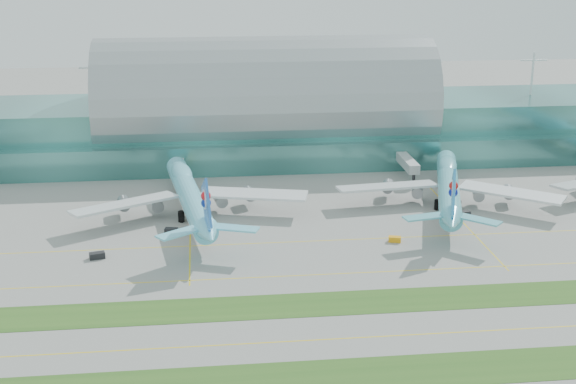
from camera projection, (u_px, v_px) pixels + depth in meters
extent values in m
plane|color=gray|center=(316.00, 309.00, 172.60)|extent=(700.00, 700.00, 0.00)
cube|color=#3D7A75|center=(265.00, 128.00, 292.68)|extent=(340.00, 42.00, 20.00)
cube|color=#3D7A75|center=(271.00, 158.00, 271.47)|extent=(340.00, 8.00, 10.00)
ellipsoid|color=#9EA5A8|center=(265.00, 101.00, 289.65)|extent=(340.00, 46.20, 16.17)
cylinder|color=white|center=(265.00, 79.00, 287.23)|extent=(0.80, 0.80, 16.00)
cube|color=#B2B7B7|center=(178.00, 168.00, 257.60)|extent=(3.50, 22.00, 3.00)
cylinder|color=black|center=(178.00, 188.00, 249.19)|extent=(1.00, 1.00, 4.00)
cube|color=#B2B7B7|center=(406.00, 161.00, 265.59)|extent=(3.50, 22.00, 3.00)
cylinder|color=black|center=(414.00, 180.00, 257.18)|extent=(1.00, 1.00, 4.00)
cube|color=#2D591E|center=(339.00, 376.00, 146.07)|extent=(420.00, 12.00, 0.08)
cube|color=#2D591E|center=(315.00, 304.00, 174.48)|extent=(420.00, 12.00, 0.08)
cube|color=yellow|center=(327.00, 339.00, 159.34)|extent=(420.00, 0.35, 0.01)
cube|color=yellow|center=(305.00, 275.00, 189.64)|extent=(420.00, 0.35, 0.01)
cube|color=yellow|center=(294.00, 242.00, 210.48)|extent=(420.00, 0.35, 0.01)
cylinder|color=#6CD5EF|center=(190.00, 195.00, 228.04)|extent=(14.89, 63.43, 6.32)
ellipsoid|color=#6CD5EF|center=(182.00, 173.00, 243.85)|extent=(8.57, 19.84, 4.50)
cone|color=#6CD5EF|center=(176.00, 164.00, 259.47)|extent=(6.95, 5.91, 6.32)
cone|color=#6CD5EF|center=(209.00, 234.00, 194.74)|extent=(7.20, 9.90, 6.00)
cube|color=white|center=(125.00, 204.00, 221.98)|extent=(30.32, 21.87, 1.24)
cylinder|color=gray|center=(140.00, 204.00, 228.78)|extent=(4.20, 6.02, 3.46)
cube|color=white|center=(254.00, 194.00, 230.59)|extent=(31.51, 14.91, 1.24)
cylinder|color=gray|center=(235.00, 197.00, 235.25)|extent=(4.20, 6.02, 3.46)
cube|color=blue|center=(207.00, 207.00, 194.68)|extent=(2.44, 13.35, 14.69)
cylinder|color=white|center=(206.00, 199.00, 195.16)|extent=(1.58, 4.97, 4.89)
cylinder|color=black|center=(180.00, 187.00, 251.63)|extent=(1.83, 1.83, 3.06)
cylinder|color=black|center=(181.00, 216.00, 224.98)|extent=(1.83, 1.83, 3.06)
cylinder|color=black|center=(203.00, 215.00, 226.42)|extent=(1.83, 1.83, 3.06)
cylinder|color=#5BBBCA|center=(448.00, 186.00, 236.99)|extent=(22.91, 61.16, 6.18)
ellipsoid|color=#5BBBCA|center=(447.00, 165.00, 252.75)|extent=(10.81, 19.69, 4.41)
cone|color=#5BBBCA|center=(446.00, 157.00, 268.30)|extent=(7.31, 6.49, 6.18)
cone|color=#5BBBCA|center=(452.00, 222.00, 203.82)|extent=(8.11, 10.24, 5.87)
cube|color=white|center=(387.00, 186.00, 238.06)|extent=(30.55, 10.64, 1.22)
cylinder|color=gray|center=(402.00, 189.00, 243.05)|extent=(4.77, 6.21, 3.39)
cube|color=white|center=(511.00, 193.00, 232.41)|extent=(28.22, 24.31, 1.22)
cylinder|color=gray|center=(493.00, 193.00, 238.82)|extent=(4.77, 6.21, 3.39)
cube|color=#3193DD|center=(453.00, 196.00, 203.79)|extent=(4.17, 12.77, 14.38)
cylinder|color=white|center=(453.00, 189.00, 204.27)|extent=(2.18, 4.85, 4.79)
cylinder|color=black|center=(446.00, 179.00, 260.47)|extent=(1.80, 1.80, 2.99)
cylinder|color=black|center=(437.00, 205.00, 235.10)|extent=(1.80, 1.80, 2.99)
cylinder|color=black|center=(458.00, 206.00, 234.16)|extent=(1.80, 1.80, 2.99)
cube|color=black|center=(97.00, 255.00, 199.32)|extent=(4.14, 2.87, 1.56)
cube|color=black|center=(171.00, 231.00, 216.33)|extent=(3.72, 2.59, 1.45)
cube|color=orange|center=(395.00, 239.00, 210.27)|extent=(3.57, 2.53, 1.45)
cube|color=black|center=(463.00, 214.00, 229.07)|extent=(4.15, 2.69, 1.65)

